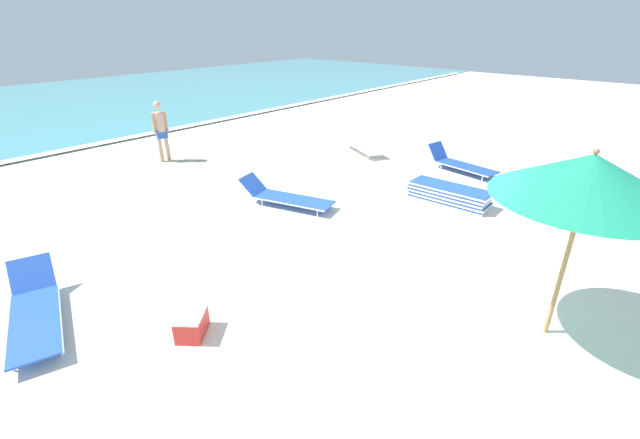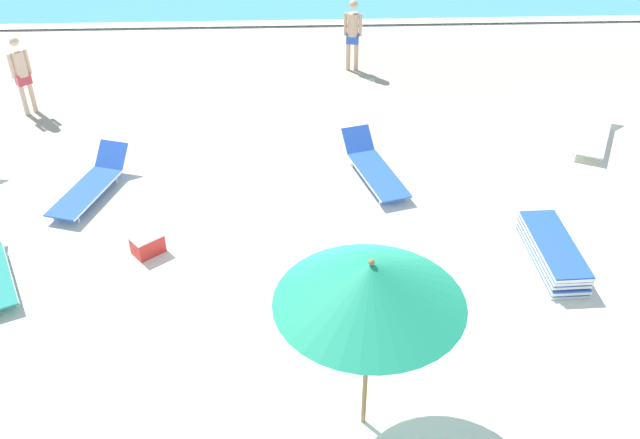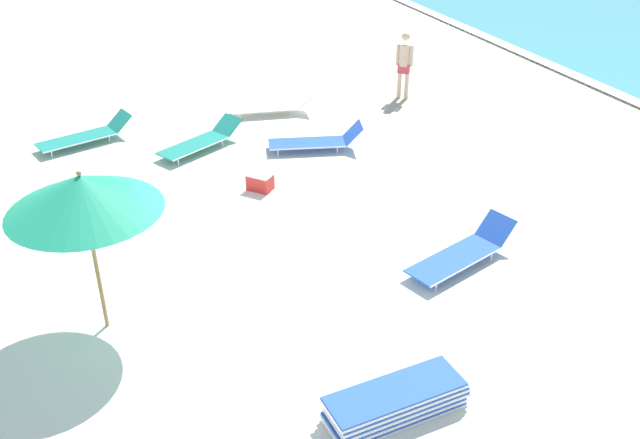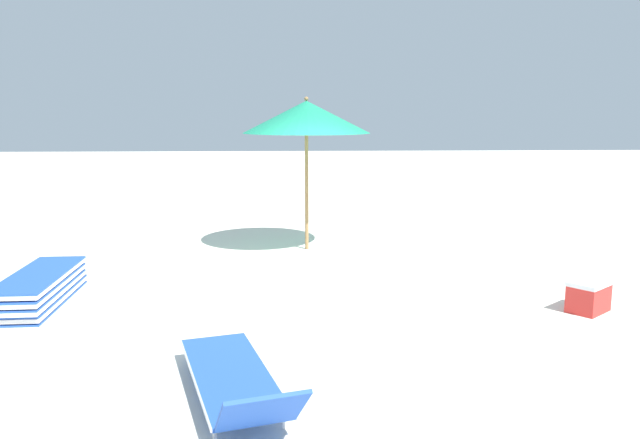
# 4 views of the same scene
# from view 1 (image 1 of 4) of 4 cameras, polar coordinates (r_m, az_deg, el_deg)

# --- Properties ---
(ground_plane) EXTENTS (60.00, 60.00, 0.16)m
(ground_plane) POSITION_cam_1_polar(r_m,az_deg,el_deg) (7.08, 9.44, -9.21)
(ground_plane) COLOR silver
(beach_umbrella) EXTENTS (2.13, 2.13, 2.58)m
(beach_umbrella) POSITION_cam_1_polar(r_m,az_deg,el_deg) (5.81, 32.24, 4.80)
(beach_umbrella) COLOR #9E7547
(beach_umbrella) RESTS_ON ground_plane
(lounger_stack) EXTENTS (0.67, 1.90, 0.41)m
(lounger_stack) POSITION_cam_1_polar(r_m,az_deg,el_deg) (10.31, 16.79, 3.22)
(lounger_stack) COLOR blue
(lounger_stack) RESTS_ON ground_plane
(sun_lounger_near_water_left) EXTENTS (1.21, 2.18, 0.59)m
(sun_lounger_near_water_left) POSITION_cam_1_polar(r_m,az_deg,el_deg) (7.23, -33.83, -10.11)
(sun_lounger_near_water_left) COLOR blue
(sun_lounger_near_water_left) RESTS_ON ground_plane
(sun_lounger_mid_beach_solo) EXTENTS (0.93, 2.08, 0.63)m
(sun_lounger_mid_beach_solo) POSITION_cam_1_polar(r_m,az_deg,el_deg) (12.63, 18.19, 7.11)
(sun_lounger_mid_beach_solo) COLOR blue
(sun_lounger_mid_beach_solo) RESTS_ON ground_plane
(sun_lounger_mid_beach_pair_a) EXTENTS (1.49, 2.19, 0.50)m
(sun_lounger_mid_beach_pair_a) POSITION_cam_1_polar(r_m,az_deg,el_deg) (13.96, 5.64, 9.86)
(sun_lounger_mid_beach_pair_a) COLOR white
(sun_lounger_mid_beach_pair_a) RESTS_ON ground_plane
(sun_lounger_mid_beach_pair_b) EXTENTS (1.19, 2.28, 0.57)m
(sun_lounger_mid_beach_pair_b) POSITION_cam_1_polar(r_m,az_deg,el_deg) (9.77, -4.63, 3.07)
(sun_lounger_mid_beach_pair_b) COLOR blue
(sun_lounger_mid_beach_pair_b) RESTS_ON ground_plane
(beachgoer_wading_adult) EXTENTS (0.44, 0.27, 1.76)m
(beachgoer_wading_adult) POSITION_cam_1_polar(r_m,az_deg,el_deg) (13.52, -20.47, 11.37)
(beachgoer_wading_adult) COLOR tan
(beachgoer_wading_adult) RESTS_ON ground_plane
(cooler_box) EXTENTS (0.61, 0.59, 0.37)m
(cooler_box) POSITION_cam_1_polar(r_m,az_deg,el_deg) (6.14, -16.77, -13.07)
(cooler_box) COLOR red
(cooler_box) RESTS_ON ground_plane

